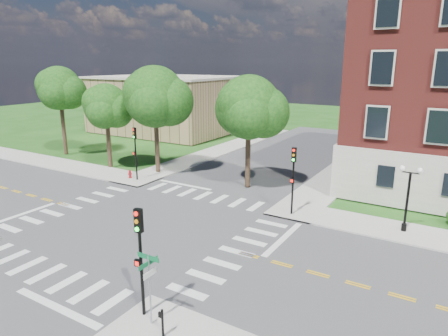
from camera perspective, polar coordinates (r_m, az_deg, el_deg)
The scene contains 19 objects.
ground at distance 27.30m, azimuth -11.61°, elevation -8.13°, with size 160.00×160.00×0.00m, color #184814.
road_ew at distance 27.30m, azimuth -11.61°, elevation -8.12°, with size 90.00×12.00×0.01m, color #3D3D3F.
road_ns at distance 27.30m, azimuth -11.61°, elevation -8.11°, with size 12.00×90.00×0.01m, color #3D3D3F.
sidewalk_ne at distance 35.26m, azimuth 26.45°, elevation -3.99°, with size 34.00×34.00×0.12m.
sidewalk_nw at distance 48.07m, azimuth -12.81°, elevation 1.98°, with size 34.00×34.00×0.12m.
crosswalk_east at distance 23.39m, azimuth 1.81°, elevation -11.90°, with size 2.20×10.20×0.02m, color silver, non-canonical shape.
stop_bar_east at distance 25.21m, azimuth 8.44°, elevation -9.99°, with size 0.40×5.50×0.00m, color silver.
secondary_building at distance 62.56m, azimuth -8.16°, elevation 9.07°, with size 20.40×15.40×8.30m.
tree_a at distance 49.09m, azimuth -22.45°, elevation 10.46°, with size 4.84×4.84×9.99m.
tree_b at distance 41.45m, azimuth -16.51°, elevation 8.47°, with size 4.40×4.40×8.42m.
tree_c at distance 38.35m, azimuth -9.85°, elevation 9.96°, with size 5.79×5.79×10.15m.
tree_d at distance 33.18m, azimuth 3.54°, elevation 8.62°, with size 5.30×5.30×9.47m.
traffic_signal_se at distance 16.94m, azimuth -11.91°, elevation -11.24°, with size 0.33×0.37×4.80m.
traffic_signal_ne at distance 27.91m, azimuth 9.86°, elevation -0.59°, with size 0.36×0.40×4.80m.
traffic_signal_nw at distance 36.58m, azimuth -12.58°, elevation 2.97°, with size 0.37×0.44×4.80m.
twin_lamp_west at distance 27.41m, azimuth 24.79°, elevation -3.53°, with size 1.36×0.36×4.23m.
street_sign_pole at distance 16.74m, azimuth -10.62°, elevation -14.90°, with size 1.10×1.10×3.10m.
push_button_post at distance 16.77m, azimuth -8.83°, elevation -20.88°, with size 0.14×0.21×1.20m.
fire_hydrant at distance 37.92m, azimuth -13.28°, elevation -0.88°, with size 0.35×0.35×0.75m.
Camera 1 is at (17.36, -18.22, 10.58)m, focal length 32.00 mm.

